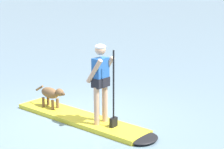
# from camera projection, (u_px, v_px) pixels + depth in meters

# --- Properties ---
(ground_plane) EXTENTS (400.00, 400.00, 0.00)m
(ground_plane) POSITION_uv_depth(u_px,v_px,m) (79.00, 120.00, 8.23)
(ground_plane) COLOR slate
(paddleboard) EXTENTS (3.83, 1.20, 0.10)m
(paddleboard) POSITION_uv_depth(u_px,v_px,m) (87.00, 120.00, 8.08)
(paddleboard) COLOR yellow
(paddleboard) RESTS_ON ground_plane
(person_paddler) EXTENTS (0.64, 0.52, 1.70)m
(person_paddler) POSITION_uv_depth(u_px,v_px,m) (101.00, 78.00, 7.56)
(person_paddler) COLOR tan
(person_paddler) RESTS_ON paddleboard
(dog) EXTENTS (1.03, 0.29, 0.53)m
(dog) POSITION_uv_depth(u_px,v_px,m) (51.00, 94.00, 8.70)
(dog) COLOR brown
(dog) RESTS_ON paddleboard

